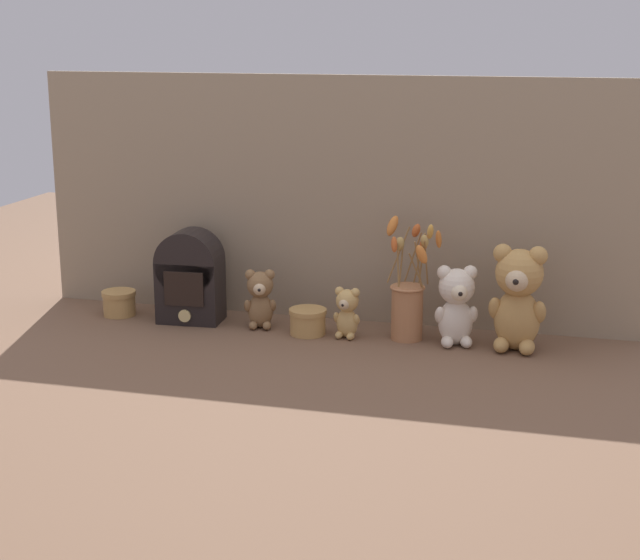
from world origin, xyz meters
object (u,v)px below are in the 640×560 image
object	(u,v)px
teddy_bear_tiny	(347,312)
flower_vase	(408,300)
decorative_tin_tall	(308,321)
vintage_radio	(190,276)
teddy_bear_large	(518,296)
decorative_tin_short	(119,303)
teddy_bear_medium	(456,304)
teddy_bear_small	(260,297)

from	to	relation	value
teddy_bear_tiny	flower_vase	bearing A→B (deg)	11.76
flower_vase	decorative_tin_tall	world-z (taller)	flower_vase
flower_vase	vintage_radio	size ratio (longest dim) A/B	1.24
flower_vase	vintage_radio	distance (m)	0.64
teddy_bear_large	decorative_tin_tall	distance (m)	0.58
flower_vase	decorative_tin_tall	distance (m)	0.29
vintage_radio	decorative_tin_short	bearing A→B (deg)	179.99
teddy_bear_medium	decorative_tin_short	distance (m)	1.01
teddy_bear_tiny	decorative_tin_short	world-z (taller)	teddy_bear_tiny
teddy_bear_large	decorative_tin_short	world-z (taller)	teddy_bear_large
teddy_bear_medium	flower_vase	world-z (taller)	flower_vase
teddy_bear_tiny	vintage_radio	bearing A→B (deg)	175.35
teddy_bear_small	flower_vase	xyz separation A→B (m)	(0.42, 0.01, 0.02)
teddy_bear_medium	decorative_tin_short	xyz separation A→B (m)	(-1.01, 0.02, -0.08)
teddy_bear_medium	vintage_radio	bearing A→B (deg)	178.21
teddy_bear_large	decorative_tin_tall	world-z (taller)	teddy_bear_large
decorative_tin_tall	decorative_tin_short	bearing A→B (deg)	176.58
teddy_bear_large	teddy_bear_medium	distance (m)	0.17
teddy_bear_medium	vintage_radio	distance (m)	0.78
teddy_bear_tiny	decorative_tin_short	distance (m)	0.71
flower_vase	decorative_tin_short	xyz separation A→B (m)	(-0.87, 0.00, -0.07)
teddy_bear_small	decorative_tin_tall	size ratio (longest dim) A/B	1.62
teddy_bear_large	decorative_tin_short	bearing A→B (deg)	178.72
flower_vase	teddy_bear_small	bearing A→B (deg)	-179.20
teddy_bear_large	decorative_tin_tall	bearing A→B (deg)	-179.05
teddy_bear_large	vintage_radio	distance (m)	0.94
teddy_bear_small	decorative_tin_tall	distance (m)	0.16
teddy_bear_small	decorative_tin_short	xyz separation A→B (m)	(-0.45, 0.01, -0.05)
teddy_bear_large	decorative_tin_short	size ratio (longest dim) A/B	2.83
teddy_bear_large	flower_vase	size ratio (longest dim) A/B	0.85
decorative_tin_short	flower_vase	bearing A→B (deg)	-0.32
teddy_bear_tiny	decorative_tin_tall	world-z (taller)	teddy_bear_tiny
teddy_bear_small	flower_vase	size ratio (longest dim) A/B	0.51
teddy_bear_small	vintage_radio	distance (m)	0.22
teddy_bear_large	flower_vase	bearing A→B (deg)	175.90
teddy_bear_large	teddy_bear_medium	bearing A→B (deg)	179.36
teddy_bear_medium	flower_vase	bearing A→B (deg)	171.80
teddy_bear_large	flower_vase	xyz separation A→B (m)	(-0.30, 0.02, -0.04)
teddy_bear_large	teddy_bear_small	xyz separation A→B (m)	(-0.72, 0.02, -0.06)
decorative_tin_tall	decorative_tin_short	world-z (taller)	decorative_tin_short
teddy_bear_medium	teddy_bear_small	size ratio (longest dim) A/B	1.29
teddy_bear_medium	teddy_bear_tiny	distance (m)	0.30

